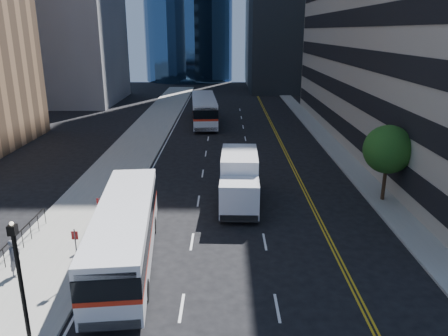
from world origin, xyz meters
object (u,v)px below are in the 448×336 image
box_truck (239,179)px  bus_front (125,231)px  pedestrian (15,258)px  bus_rear (204,109)px  street_tree (388,149)px  lamp_post (20,276)px

box_truck → bus_front: bearing=-126.0°
bus_front → pedestrian: bus_front is taller
bus_rear → street_tree: bearing=-67.5°
street_tree → lamp_post: 22.82m
lamp_post → pedestrian: size_ratio=2.52×
street_tree → pedestrian: 22.74m
lamp_post → box_truck: size_ratio=0.65×
lamp_post → bus_front: 6.45m
bus_front → bus_rear: bus_rear is taller
street_tree → bus_front: bearing=-152.5°
bus_front → bus_rear: bearing=80.1°
box_truck → pedestrian: 14.07m
bus_front → lamp_post: bearing=-118.2°
street_tree → box_truck: size_ratio=0.73×
street_tree → pedestrian: street_tree is taller
lamp_post → pedestrian: lamp_post is taller
bus_front → box_truck: (5.85, 7.56, 0.11)m
bus_front → bus_rear: (2.29, 34.25, 0.16)m
street_tree → bus_front: 17.70m
lamp_post → pedestrian: bearing=119.3°
lamp_post → bus_rear: 40.42m
bus_front → pedestrian: bearing=-167.7°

